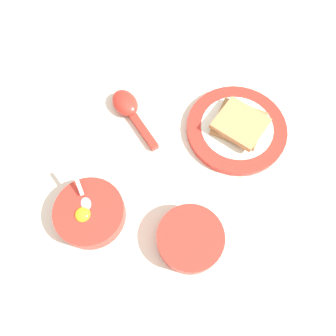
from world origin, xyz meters
name	(u,v)px	position (x,y,z in m)	size (l,w,h in m)	color
ground_plane	(180,186)	(0.00, 0.00, 0.00)	(3.00, 3.00, 0.00)	silver
egg_bowl	(90,213)	(0.01, 0.19, 0.02)	(0.15, 0.13, 0.07)	red
toast_plate	(236,129)	(0.07, -0.17, 0.01)	(0.22, 0.22, 0.02)	red
toast_sandwich	(240,123)	(0.07, -0.17, 0.03)	(0.14, 0.14, 0.03)	#9E7042
soup_spoon	(128,107)	(0.21, 0.03, 0.01)	(0.17, 0.06, 0.03)	red
congee_bowl	(190,239)	(-0.11, 0.03, 0.02)	(0.13, 0.13, 0.04)	red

